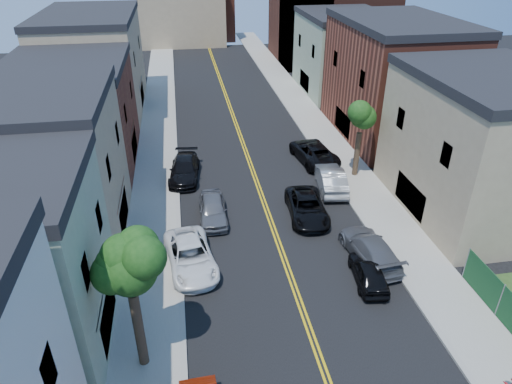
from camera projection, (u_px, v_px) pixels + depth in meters
name	position (u px, v px, depth m)	size (l,w,h in m)	color
sidewalk_left	(156.00, 139.00, 43.04)	(3.20, 100.00, 0.15)	gray
sidewalk_right	(319.00, 129.00, 45.32)	(3.20, 100.00, 0.15)	gray
curb_left	(175.00, 138.00, 43.30)	(0.30, 100.00, 0.15)	gray
curb_right	(302.00, 130.00, 45.07)	(0.30, 100.00, 0.15)	gray
bldg_left_tan_near	(38.00, 175.00, 27.12)	(9.00, 10.00, 9.00)	#998466
bldg_left_brick	(73.00, 118.00, 36.80)	(9.00, 12.00, 8.00)	brown
bldg_left_tan_far	(95.00, 65.00, 48.43)	(9.00, 16.00, 9.50)	#998466
bldg_right_tan	(481.00, 150.00, 30.30)	(9.00, 12.00, 9.00)	#998466
bldg_right_brick	(393.00, 82.00, 42.05)	(9.00, 14.00, 10.00)	brown
bldg_right_palegrn	(342.00, 55.00, 54.42)	(9.00, 12.00, 8.50)	gray
church	(326.00, 9.00, 66.19)	(16.20, 14.20, 22.60)	#4C2319
backdrop_left	(182.00, 7.00, 76.68)	(14.00, 8.00, 12.00)	#998466
backdrop_center	(204.00, 10.00, 81.18)	(10.00, 8.00, 10.00)	brown
tree_left_mid	(125.00, 246.00, 17.55)	(5.20, 5.20, 9.29)	#332519
tree_right_far	(363.00, 107.00, 33.95)	(4.40, 4.40, 8.03)	#332519
white_pickup	(191.00, 256.00, 26.43)	(2.55, 5.53, 1.54)	white
grey_car_left	(213.00, 209.00, 30.86)	(1.84, 4.57, 1.56)	#5A5C62
black_car_left	(184.00, 169.00, 36.05)	(2.18, 5.36, 1.55)	black
grey_car_right	(370.00, 248.00, 27.08)	(2.15, 5.30, 1.54)	#525359
black_car_right	(369.00, 272.00, 25.36)	(1.58, 3.93, 1.34)	black
silver_car_right	(331.00, 179.00, 34.54)	(1.81, 5.19, 1.71)	#9FA2A6
dark_car_right_far	(313.00, 152.00, 38.84)	(2.72, 5.90, 1.64)	black
black_suv_lane	(307.00, 207.00, 31.17)	(2.46, 5.33, 1.48)	black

